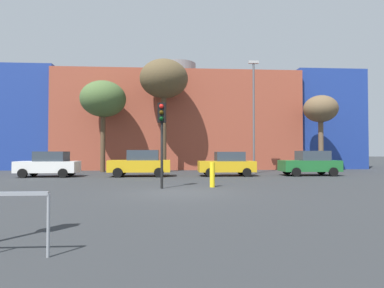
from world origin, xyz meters
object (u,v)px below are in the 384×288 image
Objects in this scene: traffic_light_island at (162,125)px; street_lamp at (254,110)px; parked_car_1 at (141,163)px; bollard_yellow_0 at (212,175)px; parked_car_3 at (310,163)px; bare_tree_0 at (164,80)px; parked_car_0 at (49,164)px; parked_car_2 at (227,164)px; bare_tree_1 at (103,100)px; bare_tree_2 at (321,110)px.

street_lamp reaches higher than traffic_light_island.
bollard_yellow_0 is (3.97, -6.98, -0.30)m from parked_car_1.
street_lamp is at bearing -163.00° from parked_car_1.
bare_tree_0 is at bearing -26.21° from parked_car_3.
parked_car_0 is at bearing -0.00° from parked_car_1.
parked_car_1 is 0.44× the size of bare_tree_0.
parked_car_1 reaches higher than parked_car_3.
bare_tree_0 is 7.96m from street_lamp.
street_lamp is at bearing 64.86° from bollard_yellow_0.
street_lamp is (2.55, 2.59, 4.09)m from parked_car_2.
bare_tree_1 reaches higher than bollard_yellow_0.
parked_car_0 reaches higher than bollard_yellow_0.
parked_car_0 is 0.95× the size of parked_car_1.
parked_car_0 is at bearing -0.00° from parked_car_2.
bollard_yellow_0 is (2.52, -12.07, -7.13)m from bare_tree_0.
parked_car_0 is 11.97m from parked_car_2.
parked_car_2 is 11.95m from bare_tree_1.
bare_tree_2 is (13.35, 12.39, 2.40)m from traffic_light_island.
parked_car_3 is at bearing -180.00° from parked_car_2.
parked_car_3 is at bearing 136.05° from traffic_light_island.
parked_car_0 is 6.05m from parked_car_1.
parked_car_3 is at bearing -37.91° from street_lamp.
street_lamp is (-6.50, -2.40, -0.35)m from bare_tree_2.
bare_tree_0 is at bearing 160.38° from street_lamp.
parked_car_0 is 0.44× the size of street_lamp.
bollard_yellow_0 is (10.03, -6.98, -0.25)m from parked_car_0.
bare_tree_1 reaches higher than parked_car_0.
traffic_light_island is at bearing 102.36° from parked_car_1.
bare_tree_1 reaches higher than traffic_light_island.
parked_car_0 is 11.38m from bare_tree_0.
street_lamp is at bearing -134.61° from parked_car_2.
bare_tree_0 reaches higher than parked_car_2.
parked_car_0 is 3.32× the size of bollard_yellow_0.
bare_tree_2 is 6.94m from street_lamp.
bare_tree_0 reaches higher than parked_car_3.
bare_tree_2 is (9.06, 4.99, 4.43)m from parked_car_2.
bare_tree_0 is 14.25m from bollard_yellow_0.
parked_car_1 is at bearing -157.61° from traffic_light_island.
traffic_light_island is at bearing 36.02° from parked_car_3.
street_lamp reaches higher than parked_car_0.
parked_car_0 is at bearing 0.00° from parked_car_3.
traffic_light_island is at bearing -124.45° from street_lamp.
parked_car_0 is 1.00× the size of traffic_light_island.
parked_car_0 is at bearing -123.91° from traffic_light_island.
bare_tree_2 is (3.18, 4.99, 4.40)m from parked_car_3.
traffic_light_island reaches higher than bollard_yellow_0.
parked_car_2 is 9.66m from bare_tree_0.
traffic_light_island is 3.32× the size of bollard_yellow_0.
bare_tree_0 is at bearing 179.59° from bare_tree_2.
bare_tree_2 is (14.97, 4.99, 4.38)m from parked_car_1.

